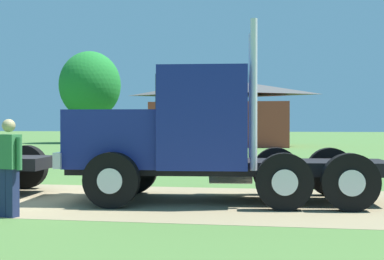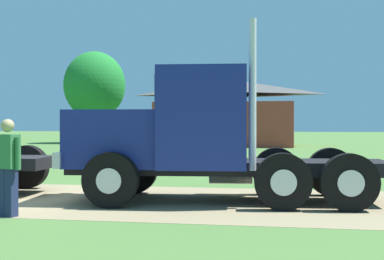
% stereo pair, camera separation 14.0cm
% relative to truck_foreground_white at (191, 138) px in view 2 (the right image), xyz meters
% --- Properties ---
extents(ground_plane, '(200.00, 200.00, 0.00)m').
position_rel_truck_foreground_white_xyz_m(ground_plane, '(-3.35, -0.17, -1.36)').
color(ground_plane, '#486E33').
extents(dirt_track, '(120.00, 5.26, 0.01)m').
position_rel_truck_foreground_white_xyz_m(dirt_track, '(-3.35, -0.17, -1.36)').
color(dirt_track, '#8D7D5B').
rests_on(dirt_track, ground_plane).
extents(truck_foreground_white, '(6.99, 3.18, 3.75)m').
position_rel_truck_foreground_white_xyz_m(truck_foreground_white, '(0.00, 0.00, 0.00)').
color(truck_foreground_white, black).
rests_on(truck_foreground_white, ground_plane).
extents(visitor_by_barrel, '(0.56, 0.35, 1.76)m').
position_rel_truck_foreground_white_xyz_m(visitor_by_barrel, '(-2.85, -2.64, -0.42)').
color(visitor_by_barrel, '#33723F').
rests_on(visitor_by_barrel, ground_plane).
extents(shed_building, '(10.38, 6.75, 4.99)m').
position_rel_truck_foreground_white_xyz_m(shed_building, '(-2.80, 29.74, 1.05)').
color(shed_building, '#96392C').
rests_on(shed_building, ground_plane).
extents(tree_mid, '(5.23, 5.23, 7.81)m').
position_rel_truck_foreground_white_xyz_m(tree_mid, '(-14.62, 33.65, 3.56)').
color(tree_mid, '#513823').
rests_on(tree_mid, ground_plane).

